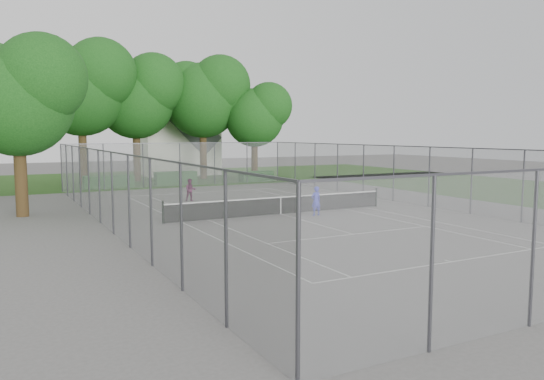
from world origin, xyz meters
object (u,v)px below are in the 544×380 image
girl_player (316,201)px  woman_player (190,190)px  tennis_net (281,205)px  house (177,138)px

girl_player → woman_player: 9.52m
girl_player → tennis_net: bearing=-40.6°
girl_player → woman_player: (-3.87, 8.70, -0.06)m
tennis_net → house: size_ratio=1.35×
girl_player → woman_player: girl_player is taller
woman_player → girl_player: bearing=-55.1°
tennis_net → woman_player: (-2.43, 7.50, 0.20)m
house → woman_player: 22.60m
tennis_net → girl_player: (1.44, -1.20, 0.25)m
tennis_net → house: 29.46m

